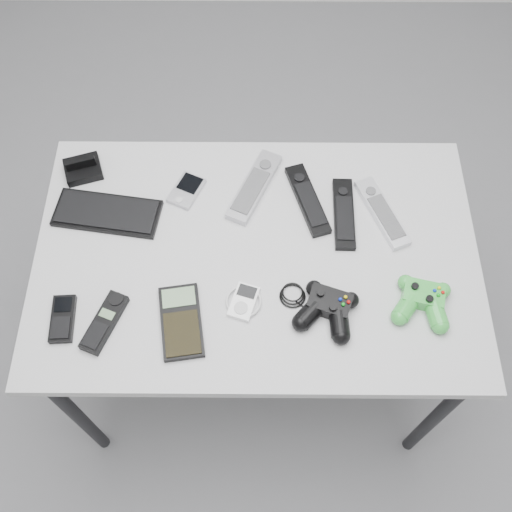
{
  "coord_description": "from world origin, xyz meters",
  "views": [
    {
      "loc": [
        0.01,
        -0.8,
        1.97
      ],
      "look_at": [
        0.01,
        -0.11,
        0.74
      ],
      "focal_mm": 42.0,
      "sensor_mm": 36.0,
      "label": 1
    }
  ],
  "objects_px": {
    "remote_silver_b": "(382,212)",
    "remote_black_a": "(308,199)",
    "pda": "(186,190)",
    "mobile_phone": "(63,319)",
    "remote_silver_a": "(254,186)",
    "remote_black_b": "(344,213)",
    "desk": "(257,266)",
    "pda_keyboard": "(107,213)",
    "cordless_handset": "(104,322)",
    "controller_green": "(423,300)",
    "controller_black": "(328,308)",
    "calculator": "(181,321)",
    "mp3_player": "(244,301)"
  },
  "relations": [
    {
      "from": "pda_keyboard",
      "to": "remote_silver_b",
      "type": "bearing_deg",
      "value": 8.63
    },
    {
      "from": "desk",
      "to": "calculator",
      "type": "distance_m",
      "value": 0.26
    },
    {
      "from": "remote_black_a",
      "to": "desk",
      "type": "bearing_deg",
      "value": -147.81
    },
    {
      "from": "cordless_handset",
      "to": "remote_silver_a",
      "type": "bearing_deg",
      "value": 70.34
    },
    {
      "from": "remote_silver_b",
      "to": "controller_black",
      "type": "height_order",
      "value": "controller_black"
    },
    {
      "from": "pda",
      "to": "cordless_handset",
      "type": "distance_m",
      "value": 0.4
    },
    {
      "from": "remote_silver_b",
      "to": "mobile_phone",
      "type": "height_order",
      "value": "remote_silver_b"
    },
    {
      "from": "pda_keyboard",
      "to": "controller_black",
      "type": "bearing_deg",
      "value": -17.81
    },
    {
      "from": "remote_silver_a",
      "to": "remote_black_b",
      "type": "distance_m",
      "value": 0.24
    },
    {
      "from": "remote_black_a",
      "to": "mobile_phone",
      "type": "relative_size",
      "value": 1.89
    },
    {
      "from": "remote_black_a",
      "to": "calculator",
      "type": "bearing_deg",
      "value": -149.43
    },
    {
      "from": "pda",
      "to": "remote_black_b",
      "type": "height_order",
      "value": "remote_black_b"
    },
    {
      "from": "mobile_phone",
      "to": "remote_silver_a",
      "type": "bearing_deg",
      "value": 37.27
    },
    {
      "from": "remote_silver_a",
      "to": "mp3_player",
      "type": "relative_size",
      "value": 2.57
    },
    {
      "from": "pda_keyboard",
      "to": "mobile_phone",
      "type": "relative_size",
      "value": 2.31
    },
    {
      "from": "remote_silver_a",
      "to": "controller_black",
      "type": "bearing_deg",
      "value": -39.41
    },
    {
      "from": "remote_silver_b",
      "to": "desk",
      "type": "bearing_deg",
      "value": 177.68
    },
    {
      "from": "remote_silver_b",
      "to": "remote_black_a",
      "type": "bearing_deg",
      "value": 146.0
    },
    {
      "from": "remote_black_a",
      "to": "mobile_phone",
      "type": "height_order",
      "value": "remote_black_a"
    },
    {
      "from": "calculator",
      "to": "mp3_player",
      "type": "bearing_deg",
      "value": 11.11
    },
    {
      "from": "remote_silver_b",
      "to": "cordless_handset",
      "type": "xyz_separation_m",
      "value": [
        -0.65,
        -0.3,
        0.0
      ]
    },
    {
      "from": "controller_black",
      "to": "controller_green",
      "type": "bearing_deg",
      "value": 25.12
    },
    {
      "from": "remote_silver_a",
      "to": "mp3_player",
      "type": "bearing_deg",
      "value": -69.5
    },
    {
      "from": "remote_silver_a",
      "to": "remote_silver_b",
      "type": "relative_size",
      "value": 1.07
    },
    {
      "from": "remote_black_b",
      "to": "mp3_player",
      "type": "xyz_separation_m",
      "value": [
        -0.24,
        -0.24,
        -0.0
      ]
    },
    {
      "from": "pda",
      "to": "remote_silver_b",
      "type": "height_order",
      "value": "remote_silver_b"
    },
    {
      "from": "pda_keyboard",
      "to": "cordless_handset",
      "type": "distance_m",
      "value": 0.3
    },
    {
      "from": "pda_keyboard",
      "to": "pda",
      "type": "xyz_separation_m",
      "value": [
        0.19,
        0.07,
        -0.0
      ]
    },
    {
      "from": "remote_black_a",
      "to": "remote_silver_a",
      "type": "bearing_deg",
      "value": 146.21
    },
    {
      "from": "remote_black_b",
      "to": "controller_green",
      "type": "distance_m",
      "value": 0.29
    },
    {
      "from": "remote_silver_a",
      "to": "controller_black",
      "type": "distance_m",
      "value": 0.38
    },
    {
      "from": "pda",
      "to": "mobile_phone",
      "type": "distance_m",
      "value": 0.44
    },
    {
      "from": "cordless_handset",
      "to": "calculator",
      "type": "xyz_separation_m",
      "value": [
        0.17,
        0.0,
        -0.0
      ]
    },
    {
      "from": "remote_black_a",
      "to": "remote_silver_b",
      "type": "xyz_separation_m",
      "value": [
        0.18,
        -0.04,
        -0.0
      ]
    },
    {
      "from": "desk",
      "to": "remote_black_b",
      "type": "height_order",
      "value": "remote_black_b"
    },
    {
      "from": "remote_silver_b",
      "to": "cordless_handset",
      "type": "distance_m",
      "value": 0.72
    },
    {
      "from": "controller_green",
      "to": "calculator",
      "type": "bearing_deg",
      "value": -161.42
    },
    {
      "from": "pda",
      "to": "mp3_player",
      "type": "height_order",
      "value": "same"
    },
    {
      "from": "mp3_player",
      "to": "controller_green",
      "type": "height_order",
      "value": "controller_green"
    },
    {
      "from": "pda_keyboard",
      "to": "cordless_handset",
      "type": "height_order",
      "value": "cordless_handset"
    },
    {
      "from": "pda",
      "to": "remote_black_a",
      "type": "xyz_separation_m",
      "value": [
        0.31,
        -0.03,
        0.0
      ]
    },
    {
      "from": "cordless_handset",
      "to": "controller_black",
      "type": "xyz_separation_m",
      "value": [
        0.5,
        0.03,
        0.01
      ]
    },
    {
      "from": "remote_black_b",
      "to": "cordless_handset",
      "type": "xyz_separation_m",
      "value": [
        -0.56,
        -0.3,
        0.0
      ]
    },
    {
      "from": "mobile_phone",
      "to": "mp3_player",
      "type": "distance_m",
      "value": 0.41
    },
    {
      "from": "remote_silver_a",
      "to": "cordless_handset",
      "type": "distance_m",
      "value": 0.5
    },
    {
      "from": "remote_silver_b",
      "to": "calculator",
      "type": "distance_m",
      "value": 0.56
    },
    {
      "from": "controller_green",
      "to": "desk",
      "type": "bearing_deg",
      "value": 174.17
    },
    {
      "from": "cordless_handset",
      "to": "pda",
      "type": "bearing_deg",
      "value": 88.17
    },
    {
      "from": "calculator",
      "to": "controller_black",
      "type": "bearing_deg",
      "value": -3.76
    },
    {
      "from": "mobile_phone",
      "to": "calculator",
      "type": "bearing_deg",
      "value": -4.27
    }
  ]
}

